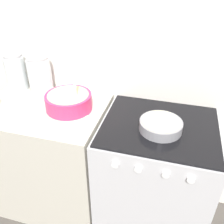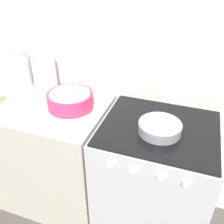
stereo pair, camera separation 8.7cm
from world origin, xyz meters
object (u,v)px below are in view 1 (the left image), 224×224
object	(u,v)px
baking_pan	(161,125)
storage_jar_left	(16,74)
mixing_bowl	(69,101)
storage_jar_middle	(40,77)
stove	(153,178)

from	to	relation	value
baking_pan	storage_jar_left	size ratio (longest dim) A/B	0.93
storage_jar_left	mixing_bowl	bearing A→B (deg)	-19.98
baking_pan	storage_jar_middle	xyz separation A→B (m)	(-0.90, 0.25, 0.08)
baking_pan	storage_jar_middle	distance (m)	0.93
mixing_bowl	baking_pan	world-z (taller)	mixing_bowl
mixing_bowl	storage_jar_middle	size ratio (longest dim) A/B	1.12
mixing_bowl	storage_jar_left	distance (m)	0.52
stove	storage_jar_left	world-z (taller)	storage_jar_left
stove	mixing_bowl	distance (m)	0.79
mixing_bowl	storage_jar_left	world-z (taller)	storage_jar_left
baking_pan	storage_jar_left	world-z (taller)	storage_jar_left
storage_jar_left	baking_pan	bearing A→B (deg)	-12.91
mixing_bowl	baking_pan	distance (m)	0.61
mixing_bowl	stove	bearing A→B (deg)	-2.27
stove	storage_jar_left	bearing A→B (deg)	169.46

